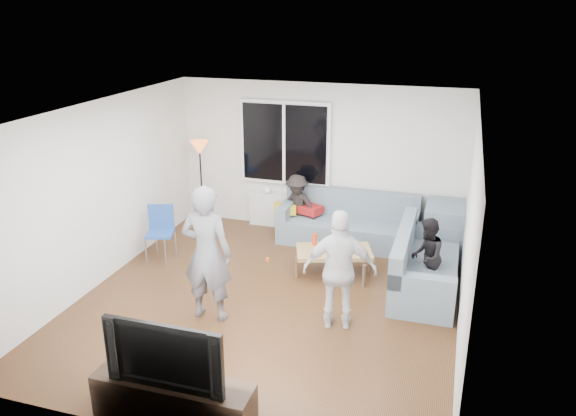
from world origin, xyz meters
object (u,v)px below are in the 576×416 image
(coffee_table, at_px, (334,262))
(floor_lamp, at_px, (201,184))
(sofa_back_section, at_px, (348,220))
(sofa_right_section, at_px, (427,261))
(player_left, at_px, (207,254))
(side_chair, at_px, (160,234))
(spectator_back, at_px, (297,206))
(tv_console, at_px, (174,400))
(spectator_right, at_px, (427,257))
(television, at_px, (170,350))
(player_right, at_px, (340,270))

(coffee_table, distance_m, floor_lamp, 3.07)
(sofa_back_section, height_order, sofa_right_section, same)
(sofa_back_section, height_order, player_left, player_left)
(sofa_right_section, height_order, floor_lamp, floor_lamp)
(side_chair, height_order, spectator_back, spectator_back)
(tv_console, bearing_deg, spectator_back, 91.83)
(tv_console, bearing_deg, sofa_back_section, 81.09)
(spectator_right, height_order, television, television)
(player_right, bearing_deg, floor_lamp, -51.85)
(sofa_right_section, distance_m, side_chair, 4.08)
(player_left, xyz_separation_m, spectator_back, (0.32, 2.92, -0.34))
(player_left, bearing_deg, spectator_back, -98.29)
(side_chair, height_order, player_right, player_right)
(sofa_right_section, bearing_deg, side_chair, 93.46)
(side_chair, xyz_separation_m, television, (1.94, -3.26, 0.35))
(sofa_back_section, bearing_deg, player_right, -80.97)
(sofa_right_section, bearing_deg, player_right, 144.71)
(sofa_right_section, bearing_deg, tv_console, 148.76)
(spectator_back, bearing_deg, tv_console, -72.73)
(player_right, xyz_separation_m, television, (-1.16, -2.15, 0.01))
(sofa_right_section, xyz_separation_m, tv_console, (-2.13, -3.51, -0.20))
(sofa_back_section, distance_m, coffee_table, 1.26)
(side_chair, xyz_separation_m, spectator_right, (4.07, 0.10, 0.12))
(sofa_right_section, height_order, spectator_right, spectator_right)
(coffee_table, xyz_separation_m, player_right, (0.38, -1.39, 0.57))
(sofa_back_section, xyz_separation_m, tv_console, (-0.75, -4.77, -0.20))
(player_right, distance_m, television, 2.44)
(coffee_table, bearing_deg, television, -102.54)
(side_chair, height_order, spectator_right, spectator_right)
(sofa_right_section, height_order, television, television)
(sofa_back_section, xyz_separation_m, floor_lamp, (-2.69, 0.05, 0.36))
(spectator_back, bearing_deg, television, -72.73)
(coffee_table, xyz_separation_m, floor_lamp, (-2.73, 1.28, 0.58))
(coffee_table, xyz_separation_m, side_chair, (-2.73, -0.27, 0.23))
(player_right, bearing_deg, sofa_right_section, -136.47)
(spectator_back, bearing_deg, spectator_right, -16.84)
(coffee_table, height_order, tv_console, tv_console)
(television, bearing_deg, player_left, 104.24)
(side_chair, bearing_deg, floor_lamp, 72.21)
(floor_lamp, xyz_separation_m, tv_console, (1.94, -4.82, -0.56))
(player_left, bearing_deg, spectator_right, -152.35)
(floor_lamp, bearing_deg, sofa_right_section, -17.81)
(coffee_table, bearing_deg, sofa_back_section, 91.79)
(coffee_table, relative_size, player_left, 0.62)
(television, bearing_deg, tv_console, 0.00)
(sofa_right_section, bearing_deg, coffee_table, 88.86)
(tv_console, relative_size, television, 1.34)
(player_left, distance_m, spectator_back, 2.96)
(sofa_back_section, relative_size, sofa_right_section, 1.15)
(sofa_right_section, distance_m, television, 4.12)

